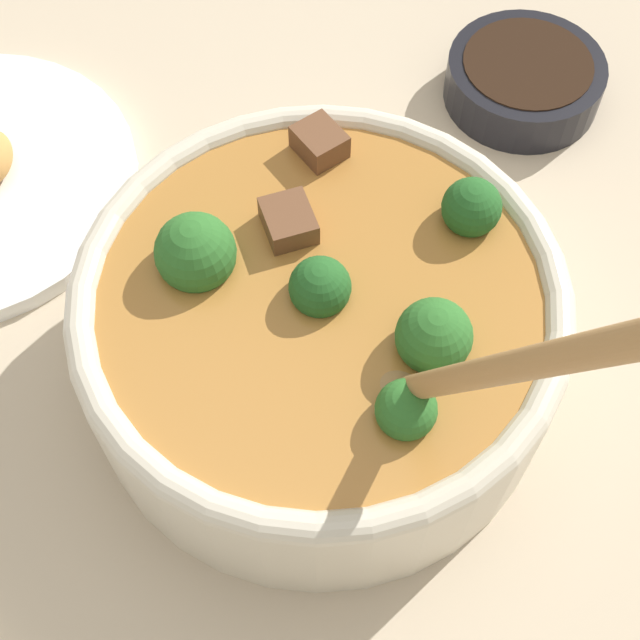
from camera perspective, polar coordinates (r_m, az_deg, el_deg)
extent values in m
plane|color=#C6B293|center=(0.52, 0.00, -3.13)|extent=(4.00, 4.00, 0.00)
cylinder|color=beige|center=(0.48, 0.00, -0.96)|extent=(0.26, 0.26, 0.08)
torus|color=beige|center=(0.45, 0.00, 1.54)|extent=(0.26, 0.26, 0.02)
cylinder|color=#B27533|center=(0.47, 0.00, 0.16)|extent=(0.23, 0.23, 0.05)
sphere|color=#235B23|center=(0.44, 0.28, 1.93)|extent=(0.03, 0.03, 0.03)
cylinder|color=#6B9956|center=(0.46, 0.27, 0.39)|extent=(0.01, 0.01, 0.01)
sphere|color=#2D6B28|center=(0.45, -7.97, 4.28)|extent=(0.04, 0.04, 0.04)
cylinder|color=#6B9956|center=(0.48, -7.54, 2.20)|extent=(0.01, 0.01, 0.02)
sphere|color=#2D6B28|center=(0.43, 7.30, -1.04)|extent=(0.04, 0.04, 0.04)
cylinder|color=#6B9956|center=(0.45, 6.92, -2.76)|extent=(0.01, 0.01, 0.02)
sphere|color=#2D6B28|center=(0.41, 5.54, -5.73)|extent=(0.03, 0.03, 0.03)
cylinder|color=#6B9956|center=(0.43, 5.30, -6.92)|extent=(0.01, 0.01, 0.01)
sphere|color=#235B23|center=(0.47, 9.68, 7.12)|extent=(0.03, 0.03, 0.03)
cylinder|color=#6B9956|center=(0.49, 9.29, 5.48)|extent=(0.01, 0.01, 0.01)
cube|color=brown|center=(0.50, -0.03, 11.14)|extent=(0.03, 0.03, 0.02)
cube|color=brown|center=(0.47, -2.02, 6.06)|extent=(0.04, 0.04, 0.02)
ellipsoid|color=#A87A47|center=(0.43, 5.10, -4.52)|extent=(0.04, 0.03, 0.01)
cylinder|color=#A87A47|center=(0.33, 11.28, -3.15)|extent=(0.09, 0.06, 0.19)
cylinder|color=black|center=(0.65, 12.91, 14.71)|extent=(0.11, 0.11, 0.03)
cylinder|color=black|center=(0.64, 13.11, 15.41)|extent=(0.09, 0.09, 0.01)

